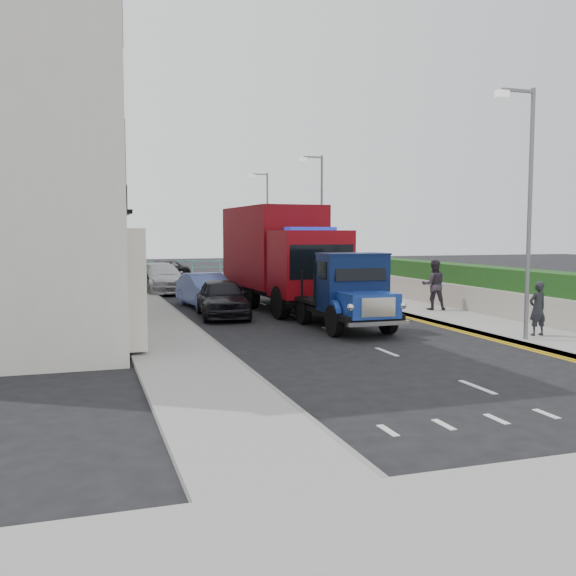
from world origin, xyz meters
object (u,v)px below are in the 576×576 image
at_px(lamp_far, 266,219).
at_px(red_lorry, 280,254).
at_px(parked_car_front, 222,298).
at_px(bedford_lorry, 350,296).
at_px(lamp_mid, 319,215).
at_px(lamp_near, 526,200).
at_px(pedestrian_east_near, 538,308).

bearing_deg(lamp_far, red_lorry, -103.95).
distance_m(red_lorry, parked_car_front, 3.82).
relative_size(lamp_far, parked_car_front, 1.67).
xyz_separation_m(bedford_lorry, parked_car_front, (-3.10, 4.54, -0.40)).
relative_size(lamp_mid, red_lorry, 0.87).
height_order(lamp_mid, parked_car_front, lamp_mid).
bearing_deg(lamp_mid, lamp_near, -90.00).
bearing_deg(lamp_mid, parked_car_front, -130.59).
bearing_deg(red_lorry, bedford_lorry, -90.87).
relative_size(red_lorry, pedestrian_east_near, 5.13).
relative_size(lamp_near, bedford_lorry, 1.36).
height_order(lamp_near, lamp_mid, same).
bearing_deg(lamp_mid, bedford_lorry, -106.44).
height_order(bedford_lorry, pedestrian_east_near, bedford_lorry).
height_order(lamp_far, parked_car_front, lamp_far).
relative_size(parked_car_front, pedestrian_east_near, 2.66).
relative_size(lamp_mid, parked_car_front, 1.67).
height_order(lamp_near, pedestrian_east_near, lamp_near).
height_order(lamp_near, lamp_far, same).
bearing_deg(lamp_far, lamp_near, -90.00).
distance_m(lamp_near, pedestrian_east_near, 3.23).
xyz_separation_m(lamp_mid, lamp_far, (0.00, 10.00, 0.00)).
relative_size(lamp_mid, lamp_far, 1.00).
height_order(lamp_near, parked_car_front, lamp_near).
distance_m(lamp_far, bedford_lorry, 22.93).
xyz_separation_m(lamp_near, pedestrian_east_near, (0.85, 0.43, -3.09)).
relative_size(lamp_near, red_lorry, 0.87).
relative_size(lamp_near, lamp_far, 1.00).
xyz_separation_m(bedford_lorry, red_lorry, (-0.26, 6.61, 1.10)).
distance_m(red_lorry, pedestrian_east_near, 10.92).
xyz_separation_m(bedford_lorry, pedestrian_east_near, (4.52, -3.12, -0.21)).
height_order(lamp_far, pedestrian_east_near, lamp_far).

